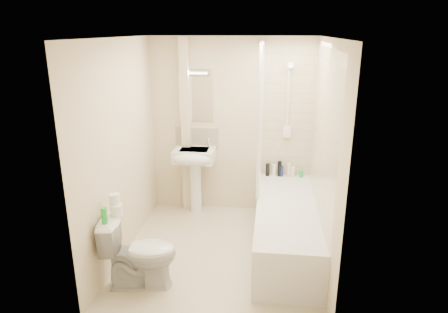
# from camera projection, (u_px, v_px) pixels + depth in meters

# --- Properties ---
(floor) EXTENTS (2.50, 2.50, 0.00)m
(floor) POSITION_uv_depth(u_px,v_px,m) (220.00, 253.00, 4.63)
(floor) COLOR beige
(floor) RESTS_ON ground
(wall_back) EXTENTS (2.20, 0.02, 2.40)m
(wall_back) POSITION_uv_depth(u_px,v_px,m) (232.00, 127.00, 5.45)
(wall_back) COLOR beige
(wall_back) RESTS_ON ground
(wall_left) EXTENTS (0.02, 2.50, 2.40)m
(wall_left) POSITION_uv_depth(u_px,v_px,m) (121.00, 151.00, 4.39)
(wall_left) COLOR beige
(wall_left) RESTS_ON ground
(wall_right) EXTENTS (0.02, 2.50, 2.40)m
(wall_right) POSITION_uv_depth(u_px,v_px,m) (325.00, 158.00, 4.14)
(wall_right) COLOR beige
(wall_right) RESTS_ON ground
(ceiling) EXTENTS (2.20, 2.50, 0.02)m
(ceiling) POSITION_uv_depth(u_px,v_px,m) (220.00, 38.00, 3.90)
(ceiling) COLOR white
(ceiling) RESTS_ON wall_back
(tile_back) EXTENTS (0.70, 0.01, 1.75)m
(tile_back) POSITION_uv_depth(u_px,v_px,m) (288.00, 112.00, 5.29)
(tile_back) COLOR beige
(tile_back) RESTS_ON wall_back
(tile_right) EXTENTS (0.01, 2.10, 1.75)m
(tile_right) POSITION_uv_depth(u_px,v_px,m) (323.00, 132.00, 4.27)
(tile_right) COLOR beige
(tile_right) RESTS_ON wall_right
(pipe_boxing) EXTENTS (0.12, 0.12, 2.40)m
(pipe_boxing) POSITION_uv_depth(u_px,v_px,m) (186.00, 127.00, 5.46)
(pipe_boxing) COLOR beige
(pipe_boxing) RESTS_ON ground
(splashback) EXTENTS (0.60, 0.02, 0.30)m
(splashback) POSITION_uv_depth(u_px,v_px,m) (197.00, 138.00, 5.55)
(splashback) COLOR beige
(splashback) RESTS_ON wall_back
(mirror) EXTENTS (0.46, 0.01, 0.60)m
(mirror) POSITION_uv_depth(u_px,v_px,m) (196.00, 99.00, 5.38)
(mirror) COLOR white
(mirror) RESTS_ON wall_back
(strip_light) EXTENTS (0.42, 0.07, 0.07)m
(strip_light) POSITION_uv_depth(u_px,v_px,m) (195.00, 71.00, 5.24)
(strip_light) COLOR silver
(strip_light) RESTS_ON wall_back
(bathtub) EXTENTS (0.70, 2.10, 0.55)m
(bathtub) POSITION_uv_depth(u_px,v_px,m) (286.00, 226.00, 4.65)
(bathtub) COLOR white
(bathtub) RESTS_ON ground
(shower_screen) EXTENTS (0.04, 0.92, 1.80)m
(shower_screen) POSITION_uv_depth(u_px,v_px,m) (260.00, 117.00, 4.90)
(shower_screen) COLOR white
(shower_screen) RESTS_ON bathtub
(shower_fixture) EXTENTS (0.10, 0.16, 0.99)m
(shower_fixture) POSITION_uv_depth(u_px,v_px,m) (288.00, 104.00, 5.21)
(shower_fixture) COLOR white
(shower_fixture) RESTS_ON wall_back
(pedestal_sink) EXTENTS (0.55, 0.50, 1.06)m
(pedestal_sink) POSITION_uv_depth(u_px,v_px,m) (194.00, 163.00, 5.42)
(pedestal_sink) COLOR white
(pedestal_sink) RESTS_ON ground
(bottle_black_a) EXTENTS (0.06, 0.06, 0.17)m
(bottle_black_a) POSITION_uv_depth(u_px,v_px,m) (268.00, 170.00, 5.48)
(bottle_black_a) COLOR black
(bottle_black_a) RESTS_ON bathtub
(bottle_white_a) EXTENTS (0.05, 0.05, 0.16)m
(bottle_white_a) POSITION_uv_depth(u_px,v_px,m) (274.00, 170.00, 5.47)
(bottle_white_a) COLOR white
(bottle_white_a) RESTS_ON bathtub
(bottle_black_b) EXTENTS (0.05, 0.05, 0.21)m
(bottle_black_b) POSITION_uv_depth(u_px,v_px,m) (280.00, 169.00, 5.46)
(bottle_black_b) COLOR black
(bottle_black_b) RESTS_ON bathtub
(bottle_blue) EXTENTS (0.05, 0.05, 0.15)m
(bottle_blue) POSITION_uv_depth(u_px,v_px,m) (281.00, 171.00, 5.46)
(bottle_blue) COLOR navy
(bottle_blue) RESTS_ON bathtub
(bottle_cream) EXTENTS (0.07, 0.07, 0.19)m
(bottle_cream) POSITION_uv_depth(u_px,v_px,m) (289.00, 170.00, 5.44)
(bottle_cream) COLOR beige
(bottle_cream) RESTS_ON bathtub
(bottle_white_b) EXTENTS (0.05, 0.05, 0.14)m
(bottle_white_b) POSITION_uv_depth(u_px,v_px,m) (293.00, 172.00, 5.45)
(bottle_white_b) COLOR white
(bottle_white_b) RESTS_ON bathtub
(bottle_green) EXTENTS (0.06, 0.06, 0.09)m
(bottle_green) POSITION_uv_depth(u_px,v_px,m) (301.00, 174.00, 5.44)
(bottle_green) COLOR green
(bottle_green) RESTS_ON bathtub
(toilet) EXTENTS (0.60, 0.83, 0.73)m
(toilet) POSITION_uv_depth(u_px,v_px,m) (140.00, 252.00, 3.96)
(toilet) COLOR white
(toilet) RESTS_ON ground
(toilet_roll_lower) EXTENTS (0.12, 0.12, 0.11)m
(toilet_roll_lower) POSITION_uv_depth(u_px,v_px,m) (117.00, 210.00, 3.91)
(toilet_roll_lower) COLOR white
(toilet_roll_lower) RESTS_ON toilet
(toilet_roll_upper) EXTENTS (0.11, 0.11, 0.10)m
(toilet_roll_upper) POSITION_uv_depth(u_px,v_px,m) (114.00, 199.00, 3.90)
(toilet_roll_upper) COLOR white
(toilet_roll_upper) RESTS_ON toilet_roll_lower
(green_bottle) EXTENTS (0.06, 0.06, 0.16)m
(green_bottle) POSITION_uv_depth(u_px,v_px,m) (104.00, 216.00, 3.73)
(green_bottle) COLOR green
(green_bottle) RESTS_ON toilet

